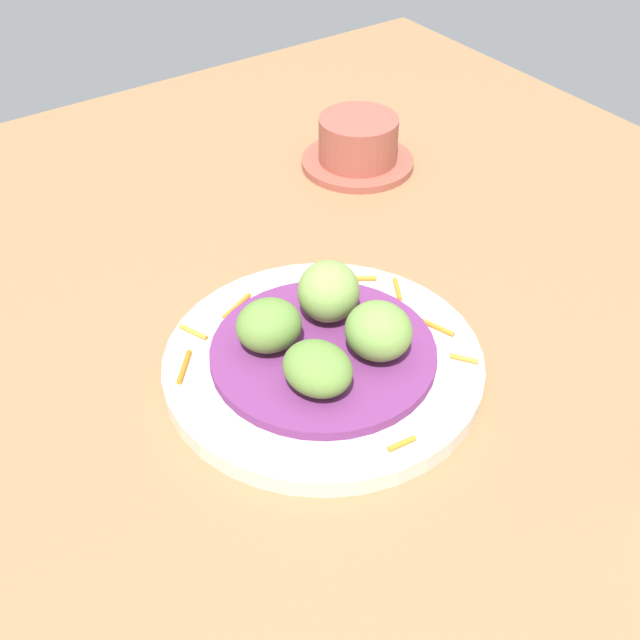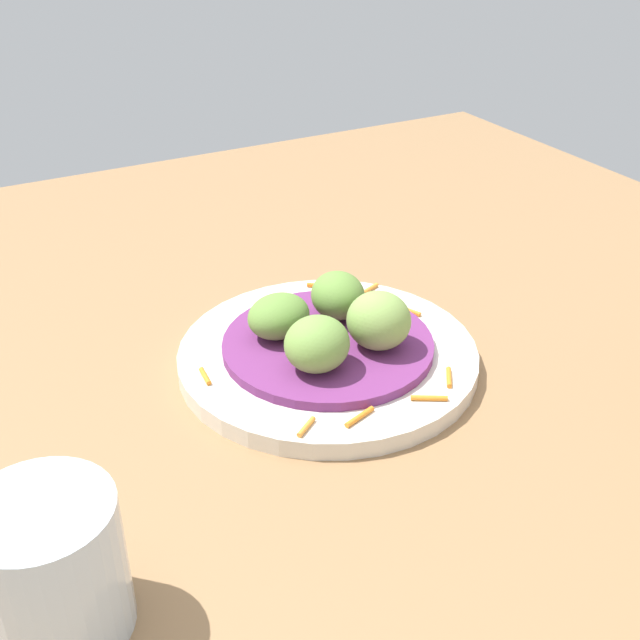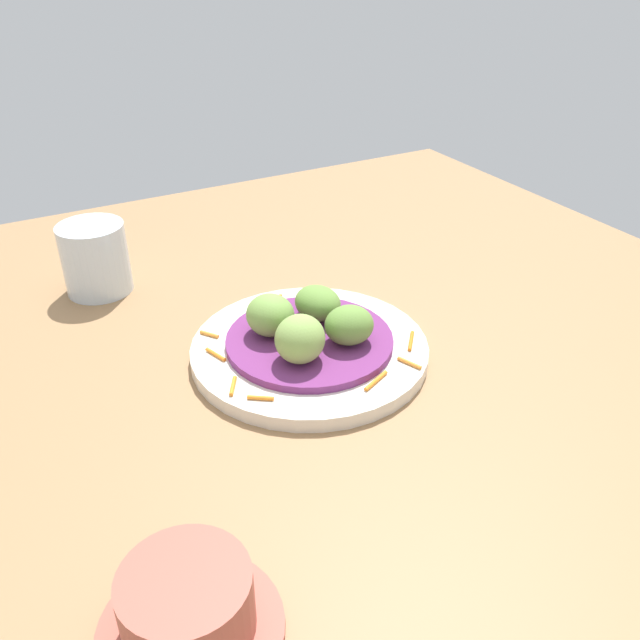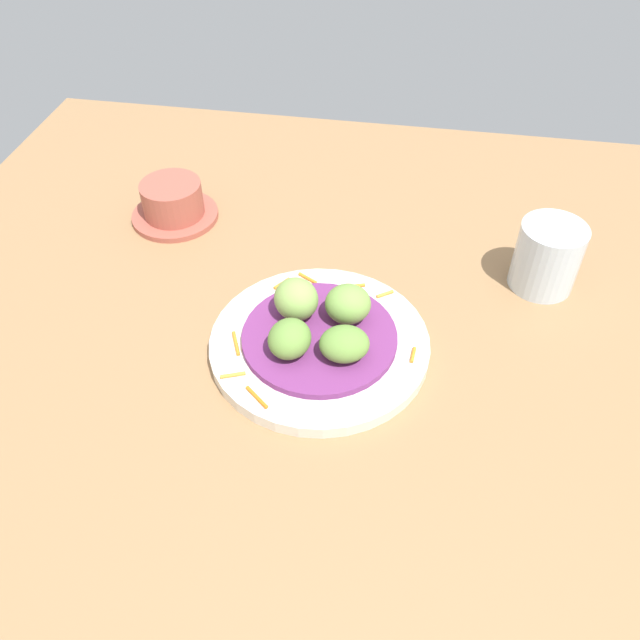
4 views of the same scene
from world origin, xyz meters
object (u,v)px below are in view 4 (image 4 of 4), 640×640
object	(u,v)px
guac_scoop_back	(348,304)
main_plate	(320,344)
guac_scoop_left	(296,299)
water_glass	(547,257)
terracotta_bowl	(173,203)
guac_scoop_center	(290,339)
guac_scoop_right	(344,344)

from	to	relation	value
guac_scoop_back	main_plate	bearing A→B (deg)	49.33
guac_scoop_left	guac_scoop_back	size ratio (longest dim) A/B	1.00
main_plate	water_glass	bearing A→B (deg)	-148.06
terracotta_bowl	guac_scoop_left	bearing A→B (deg)	138.38
guac_scoop_center	water_glass	size ratio (longest dim) A/B	0.59
terracotta_bowl	guac_scoop_center	bearing A→B (deg)	131.32
guac_scoop_left	water_glass	distance (cm)	31.39
guac_scoop_right	water_glass	bearing A→B (deg)	-140.24
guac_scoop_center	guac_scoop_back	xyz separation A→B (cm)	(-5.38, -6.26, 0.17)
main_plate	guac_scoop_back	distance (cm)	5.57
main_plate	guac_scoop_left	size ratio (longest dim) A/B	4.77
main_plate	terracotta_bowl	xyz separation A→B (cm)	(24.46, -21.64, 1.69)
guac_scoop_right	guac_scoop_center	bearing A→B (deg)	4.33
main_plate	terracotta_bowl	size ratio (longest dim) A/B	2.05
main_plate	guac_scoop_back	xyz separation A→B (cm)	(-2.69, -3.13, 3.74)
terracotta_bowl	guac_scoop_right	bearing A→B (deg)	138.60
guac_scoop_right	water_glass	xyz separation A→B (cm)	(-22.25, -18.51, 0.19)
guac_scoop_center	guac_scoop_back	size ratio (longest dim) A/B	0.97
water_glass	guac_scoop_left	bearing A→B (deg)	24.74
guac_scoop_back	guac_scoop_right	bearing A→B (deg)	94.33
main_plate	guac_scoop_left	distance (cm)	5.72
main_plate	guac_scoop_center	xyz separation A→B (cm)	(2.69, 3.13, 3.58)
terracotta_bowl	water_glass	size ratio (longest dim) A/B	1.40
main_plate	guac_scoop_right	size ratio (longest dim) A/B	4.59
guac_scoop_back	terracotta_bowl	bearing A→B (deg)	-34.29
guac_scoop_center	guac_scoop_right	xyz separation A→B (cm)	(-5.82, -0.44, -0.21)
guac_scoop_center	main_plate	bearing A→B (deg)	-130.67
guac_scoop_right	terracotta_bowl	distance (cm)	36.82
guac_scoop_back	water_glass	world-z (taller)	water_glass
guac_scoop_right	water_glass	size ratio (longest dim) A/B	0.63
guac_scoop_left	water_glass	size ratio (longest dim) A/B	0.60
guac_scoop_center	guac_scoop_back	world-z (taller)	guac_scoop_back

